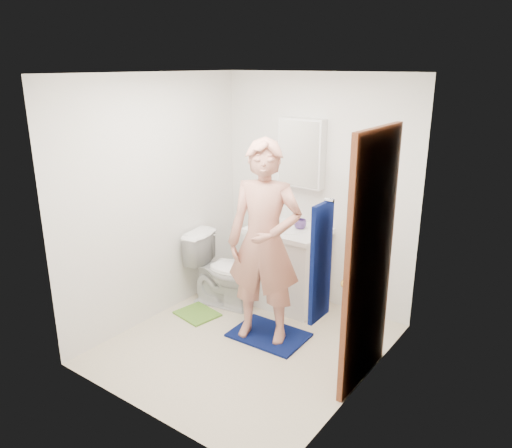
{
  "coord_description": "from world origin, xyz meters",
  "views": [
    {
      "loc": [
        2.44,
        -3.23,
        2.48
      ],
      "look_at": [
        -0.08,
        0.25,
        1.09
      ],
      "focal_mm": 35.0,
      "sensor_mm": 36.0,
      "label": 1
    }
  ],
  "objects_px": {
    "man": "(264,243)",
    "towel": "(321,263)",
    "medicine_cabinet": "(301,153)",
    "soap_dispenser": "(266,215)",
    "toilet": "(224,270)",
    "vanity_cabinet": "(287,269)",
    "toothbrush_cup": "(300,224)"
  },
  "relations": [
    {
      "from": "man",
      "to": "towel",
      "type": "bearing_deg",
      "value": -55.7
    },
    {
      "from": "medicine_cabinet",
      "to": "soap_dispenser",
      "type": "height_order",
      "value": "medicine_cabinet"
    },
    {
      "from": "toilet",
      "to": "man",
      "type": "distance_m",
      "value": 0.99
    },
    {
      "from": "toilet",
      "to": "soap_dispenser",
      "type": "bearing_deg",
      "value": -45.7
    },
    {
      "from": "soap_dispenser",
      "to": "man",
      "type": "bearing_deg",
      "value": -56.45
    },
    {
      "from": "medicine_cabinet",
      "to": "soap_dispenser",
      "type": "xyz_separation_m",
      "value": [
        -0.26,
        -0.25,
        -0.64
      ]
    },
    {
      "from": "towel",
      "to": "soap_dispenser",
      "type": "distance_m",
      "value": 2.07
    },
    {
      "from": "medicine_cabinet",
      "to": "towel",
      "type": "relative_size",
      "value": 0.87
    },
    {
      "from": "vanity_cabinet",
      "to": "towel",
      "type": "xyz_separation_m",
      "value": [
        1.18,
        -1.48,
        0.85
      ]
    },
    {
      "from": "medicine_cabinet",
      "to": "man",
      "type": "bearing_deg",
      "value": -77.64
    },
    {
      "from": "vanity_cabinet",
      "to": "towel",
      "type": "relative_size",
      "value": 1.0
    },
    {
      "from": "man",
      "to": "medicine_cabinet",
      "type": "bearing_deg",
      "value": 84.57
    },
    {
      "from": "medicine_cabinet",
      "to": "toilet",
      "type": "bearing_deg",
      "value": -130.66
    },
    {
      "from": "man",
      "to": "soap_dispenser",
      "type": "bearing_deg",
      "value": 105.76
    },
    {
      "from": "vanity_cabinet",
      "to": "man",
      "type": "relative_size",
      "value": 0.43
    },
    {
      "from": "medicine_cabinet",
      "to": "toilet",
      "type": "relative_size",
      "value": 0.9
    },
    {
      "from": "man",
      "to": "vanity_cabinet",
      "type": "bearing_deg",
      "value": 88.21
    },
    {
      "from": "vanity_cabinet",
      "to": "towel",
      "type": "distance_m",
      "value": 2.08
    },
    {
      "from": "toilet",
      "to": "toothbrush_cup",
      "type": "distance_m",
      "value": 0.94
    },
    {
      "from": "towel",
      "to": "man",
      "type": "height_order",
      "value": "man"
    },
    {
      "from": "towel",
      "to": "toilet",
      "type": "height_order",
      "value": "towel"
    },
    {
      "from": "towel",
      "to": "toothbrush_cup",
      "type": "xyz_separation_m",
      "value": [
        -1.07,
        1.55,
        -0.35
      ]
    },
    {
      "from": "soap_dispenser",
      "to": "toilet",
      "type": "bearing_deg",
      "value": -126.85
    },
    {
      "from": "soap_dispenser",
      "to": "man",
      "type": "xyz_separation_m",
      "value": [
        0.47,
        -0.7,
        -0.01
      ]
    },
    {
      "from": "man",
      "to": "toilet",
      "type": "bearing_deg",
      "value": 138.62
    },
    {
      "from": "medicine_cabinet",
      "to": "man",
      "type": "relative_size",
      "value": 0.38
    },
    {
      "from": "towel",
      "to": "man",
      "type": "xyz_separation_m",
      "value": [
        -0.97,
        0.76,
        -0.3
      ]
    },
    {
      "from": "toilet",
      "to": "man",
      "type": "relative_size",
      "value": 0.42
    },
    {
      "from": "vanity_cabinet",
      "to": "toothbrush_cup",
      "type": "relative_size",
      "value": 6.28
    },
    {
      "from": "toilet",
      "to": "soap_dispenser",
      "type": "distance_m",
      "value": 0.73
    },
    {
      "from": "soap_dispenser",
      "to": "toothbrush_cup",
      "type": "xyz_separation_m",
      "value": [
        0.36,
        0.09,
        -0.06
      ]
    },
    {
      "from": "towel",
      "to": "soap_dispenser",
      "type": "xyz_separation_m",
      "value": [
        -1.44,
        1.46,
        -0.29
      ]
    }
  ]
}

